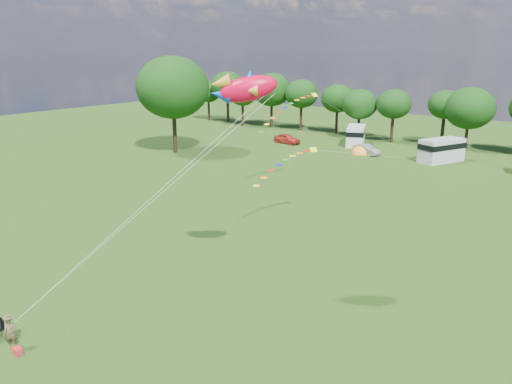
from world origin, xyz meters
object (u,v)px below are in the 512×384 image
Objects in this scene: car_a at (287,139)px; car_b at (366,150)px; kite_flyer at (10,333)px; tent_orange at (362,154)px; campervan_b at (356,135)px; campervan_c at (442,150)px; fish_kite at (243,89)px; big_tree at (173,88)px.

car_a is 1.16× the size of car_b.
kite_flyer reaches higher than car_b.
car_a is 57.34m from kite_flyer.
tent_orange is (12.68, -0.04, -0.73)m from car_a.
kite_flyer is at bearing -153.34° from car_a.
campervan_c reaches higher than campervan_b.
campervan_b is 6.62m from tent_orange.
campervan_b is at bearing 72.80° from fish_kite.
car_b is at bearing -2.35° from tent_orange.
campervan_b is at bearing 98.21° from campervan_c.
kite_flyer is at bearing -81.79° from tent_orange.
campervan_b is at bearing 53.22° from kite_flyer.
campervan_c reaches higher than car_a.
big_tree is at bearing 140.99° from campervan_c.
fish_kite reaches higher than kite_flyer.
car_b is 0.61× the size of campervan_b.
big_tree is at bearing 142.03° from car_b.
fish_kite reaches higher than car_a.
big_tree reaches higher than fish_kite.
campervan_b is at bearing 124.95° from tent_orange.
fish_kite is at bearing -142.61° from car_a.
kite_flyer is (7.72, -53.54, 0.80)m from tent_orange.
car_b is 0.58× the size of campervan_c.
tent_orange is (-10.40, -1.57, -1.59)m from campervan_c.
campervan_b is (-4.38, 5.31, 0.87)m from car_b.
campervan_c is (23.09, 1.53, 0.86)m from car_a.
big_tree is 2.07× the size of campervan_b.
car_b is at bearing 49.73° from kite_flyer.
car_b is 1.08× the size of fish_kite.
big_tree is 19.43m from car_a.
tent_orange is 54.10m from kite_flyer.
fish_kite is (12.78, -42.48, 11.44)m from car_b.
campervan_b reaches higher than car_b.
campervan_b is 14.57m from campervan_c.
car_b is 0.96m from tent_orange.
fish_kite reaches higher than car_b.
campervan_b is (8.99, 5.24, 0.80)m from car_a.
campervan_c is at bearing 28.03° from big_tree.
campervan_b is at bearing 49.47° from big_tree.
car_b is at bearing -84.48° from car_a.
tent_orange is at bearing -84.37° from car_a.
car_a is at bearing 84.63° from fish_kite.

